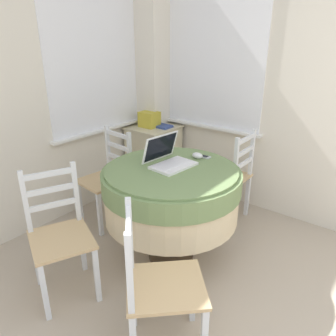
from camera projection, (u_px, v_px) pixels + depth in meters
The scene contains 12 objects.
corner_room_shell at pixel (171, 90), 2.53m from camera, with size 4.50×4.67×2.55m.
round_dining_table at pixel (171, 190), 2.45m from camera, with size 1.03×1.03×0.77m.
laptop at pixel (169, 159), 2.43m from camera, with size 0.35×0.31×0.22m.
computer_mouse at pixel (197, 156), 2.57m from camera, with size 0.06×0.09×0.05m.
cell_phone at pixel (203, 156), 2.60m from camera, with size 0.06×0.13×0.01m.
dining_chair_near_back_window at pixel (108, 179), 3.05m from camera, with size 0.45×0.42×0.88m.
dining_chair_near_right_window at pixel (229, 177), 3.09m from camera, with size 0.39×0.42×0.88m.
dining_chair_camera_near at pixel (157, 286), 1.74m from camera, with size 0.56×0.56×0.88m.
dining_chair_left_flank at pixel (60, 236), 2.18m from camera, with size 0.51×0.53×0.88m.
corner_cabinet at pixel (154, 157), 3.78m from camera, with size 0.52×0.48×0.73m.
storage_box at pixel (149, 119), 3.61m from camera, with size 0.17×0.19×0.17m.
book_on_cabinet at pixel (162, 126), 3.62m from camera, with size 0.15×0.20×0.02m.
Camera 1 is at (-0.73, 0.22, 1.68)m, focal length 35.00 mm.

